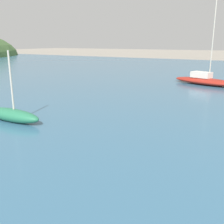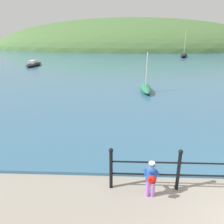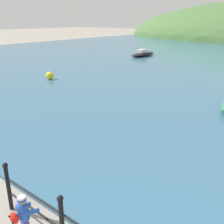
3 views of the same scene
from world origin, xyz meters
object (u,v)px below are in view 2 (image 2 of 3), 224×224
Objects in this scene: boat_white_sailboat at (146,88)px; boat_blue_hull at (184,55)px; child_in_coat at (151,177)px; boat_red_dinghy at (34,64)px.

boat_blue_hull is at bearing 69.58° from boat_white_sailboat.
boat_blue_hull reaches higher than child_in_coat.
boat_blue_hull reaches higher than boat_white_sailboat.
boat_white_sailboat is at bearing -45.04° from boat_red_dinghy.
boat_white_sailboat reaches higher than boat_red_dinghy.
boat_white_sailboat is 27.36m from boat_blue_hull.
boat_red_dinghy is (-12.22, 23.88, -0.26)m from child_in_coat.
boat_blue_hull is at bearing 73.82° from child_in_coat.
boat_red_dinghy is (-22.75, -12.42, -0.10)m from boat_blue_hull.
boat_red_dinghy is at bearing -151.37° from boat_blue_hull.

